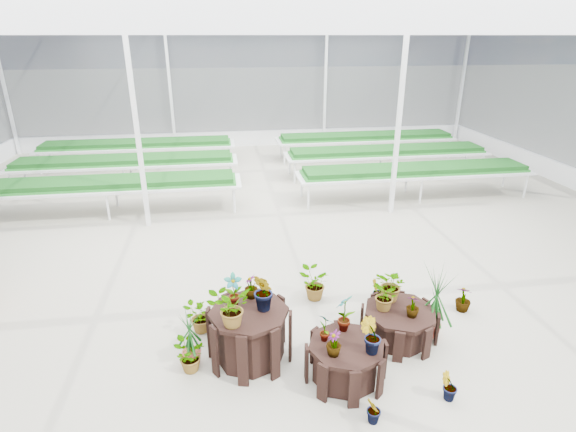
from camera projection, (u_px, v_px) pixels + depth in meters
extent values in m
plane|color=gray|center=(303.00, 309.00, 7.40)|extent=(24.00, 24.00, 0.00)
cylinder|color=black|center=(250.00, 334.00, 6.16)|extent=(1.35, 1.35, 0.76)
cylinder|color=black|center=(346.00, 361.00, 5.82)|extent=(1.08, 1.08, 0.54)
cylinder|color=black|center=(399.00, 324.00, 6.61)|extent=(1.43, 1.43, 0.49)
imported|color=#104012|center=(233.00, 290.00, 6.07)|extent=(0.26, 0.18, 0.47)
imported|color=#104012|center=(264.00, 292.00, 5.91)|extent=(0.33, 0.37, 0.58)
imported|color=#104012|center=(251.00, 286.00, 6.27)|extent=(0.24, 0.24, 0.35)
imported|color=#104012|center=(232.00, 308.00, 5.65)|extent=(0.59, 0.59, 0.50)
imported|color=#104012|center=(325.00, 327.00, 5.72)|extent=(0.24, 0.26, 0.41)
imported|color=#104012|center=(371.00, 336.00, 5.49)|extent=(0.33, 0.30, 0.47)
imported|color=#104012|center=(345.00, 312.00, 5.91)|extent=(0.34, 0.34, 0.55)
imported|color=#104012|center=(334.00, 343.00, 5.47)|extent=(0.20, 0.20, 0.34)
imported|color=#104012|center=(385.00, 297.00, 6.45)|extent=(0.36, 0.41, 0.44)
imported|color=#104012|center=(413.00, 306.00, 6.32)|extent=(0.26, 0.26, 0.33)
imported|color=#104012|center=(392.00, 285.00, 6.67)|extent=(0.60, 0.61, 0.52)
imported|color=#104012|center=(188.00, 357.00, 5.96)|extent=(0.48, 0.44, 0.46)
imported|color=#104012|center=(200.00, 318.00, 6.75)|extent=(0.58, 0.60, 0.51)
imported|color=#104012|center=(374.00, 411.00, 5.16)|extent=(0.22, 0.25, 0.38)
imported|color=#104012|center=(449.00, 387.00, 5.50)|extent=(0.22, 0.18, 0.40)
imported|color=#104012|center=(463.00, 299.00, 7.29)|extent=(0.34, 0.34, 0.44)
imported|color=#104012|center=(378.00, 292.00, 7.47)|extent=(0.32, 0.30, 0.46)
imported|color=#104012|center=(313.00, 284.00, 7.59)|extent=(0.61, 0.56, 0.56)
imported|color=#104012|center=(225.00, 312.00, 6.80)|extent=(0.58, 0.51, 0.60)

